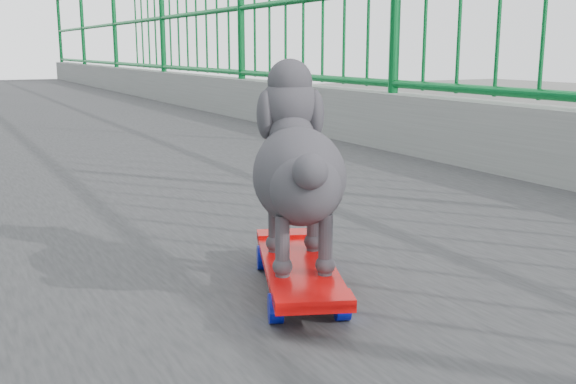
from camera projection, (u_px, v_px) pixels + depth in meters
The scene contains 3 objects.
railing at pixel (431, 216), 1.32m from camera, with size 3.00×24.00×1.42m.
skateboard at pixel (299, 270), 1.50m from camera, with size 0.34×0.54×0.07m.
poodle at pixel (297, 165), 1.48m from camera, with size 0.30×0.45×0.40m.
Camera 1 is at (-0.85, -1.00, 7.53)m, focal length 42.00 mm.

